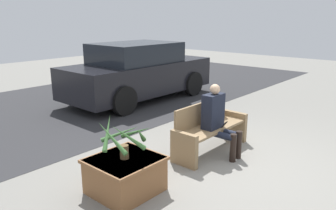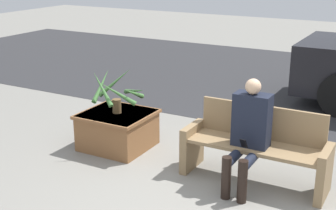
{
  "view_description": "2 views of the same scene",
  "coord_description": "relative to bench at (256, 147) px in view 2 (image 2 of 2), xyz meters",
  "views": [
    {
      "loc": [
        -4.4,
        -2.31,
        2.3
      ],
      "look_at": [
        -0.59,
        1.03,
        0.94
      ],
      "focal_mm": 35.0,
      "sensor_mm": 36.0,
      "label": 1
    },
    {
      "loc": [
        1.66,
        -4.02,
        2.48
      ],
      "look_at": [
        -0.97,
        0.73,
        0.73
      ],
      "focal_mm": 50.0,
      "sensor_mm": 36.0,
      "label": 2
    }
  ],
  "objects": [
    {
      "name": "ground_plane",
      "position": [
        -0.17,
        -0.73,
        -0.41
      ],
      "size": [
        30.0,
        30.0,
        0.0
      ],
      "primitive_type": "plane",
      "color": "gray"
    },
    {
      "name": "road_surface",
      "position": [
        -0.17,
        4.58,
        -0.4
      ],
      "size": [
        20.0,
        6.0,
        0.01
      ],
      "primitive_type": "cube",
      "color": "#2D2D30",
      "rests_on": "ground_plane"
    },
    {
      "name": "bench",
      "position": [
        0.0,
        0.0,
        0.0
      ],
      "size": [
        1.64,
        0.5,
        0.85
      ],
      "color": "#8C704C",
      "rests_on": "ground_plane"
    },
    {
      "name": "person_seated",
      "position": [
        -0.04,
        -0.19,
        0.25
      ],
      "size": [
        0.4,
        0.63,
        1.23
      ],
      "color": "black",
      "rests_on": "ground_plane"
    },
    {
      "name": "planter_box",
      "position": [
        -1.93,
        0.04,
        -0.14
      ],
      "size": [
        0.89,
        0.84,
        0.49
      ],
      "color": "brown",
      "rests_on": "ground_plane"
    },
    {
      "name": "potted_plant",
      "position": [
        -1.92,
        0.04,
        0.37
      ],
      "size": [
        0.72,
        0.75,
        0.57
      ],
      "color": "brown",
      "rests_on": "planter_box"
    }
  ]
}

